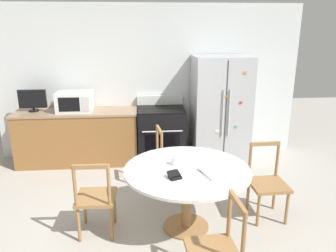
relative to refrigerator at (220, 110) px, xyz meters
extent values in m
plane|color=#B2ADA3|center=(-1.16, -2.21, -0.89)|extent=(14.00, 14.00, 0.00)
cube|color=silver|center=(-1.16, 0.44, 0.41)|extent=(5.20, 0.10, 2.60)
cube|color=#936033|center=(-2.38, 0.08, -0.46)|extent=(1.96, 0.62, 0.86)
cube|color=#997A5B|center=(-2.38, 0.08, -0.01)|extent=(1.99, 0.64, 0.03)
cube|color=#B2B5BA|center=(0.00, 0.00, 0.00)|extent=(0.91, 0.74, 1.78)
cube|color=#333333|center=(0.00, -0.38, 0.00)|extent=(0.01, 0.01, 1.71)
cylinder|color=silver|center=(-0.05, -0.39, 0.04)|extent=(0.02, 0.02, 0.75)
cylinder|color=silver|center=(0.05, -0.39, 0.04)|extent=(0.02, 0.02, 0.75)
cube|color=white|center=(-0.12, -0.38, -0.25)|extent=(0.06, 0.01, 0.05)
cube|color=orange|center=(-0.02, -0.38, 0.31)|extent=(0.05, 0.01, 0.04)
cube|color=#3FB259|center=(0.17, -0.38, -0.19)|extent=(0.04, 0.01, 0.03)
cube|color=red|center=(0.23, -0.38, 0.20)|extent=(0.05, 0.01, 0.04)
cube|color=orange|center=(0.26, -0.38, 0.66)|extent=(0.05, 0.01, 0.04)
cube|color=black|center=(-0.99, 0.05, -0.44)|extent=(0.78, 0.64, 0.90)
cube|color=black|center=(-0.99, -0.27, -0.53)|extent=(0.56, 0.01, 0.40)
cylinder|color=silver|center=(-0.99, -0.30, -0.26)|extent=(0.64, 0.02, 0.02)
cube|color=black|center=(-0.99, 0.05, 0.02)|extent=(0.78, 0.64, 0.02)
cube|color=white|center=(-0.99, 0.34, 0.11)|extent=(0.78, 0.06, 0.16)
cube|color=white|center=(-2.39, 0.06, 0.17)|extent=(0.56, 0.40, 0.32)
cube|color=black|center=(-2.44, -0.14, 0.17)|extent=(0.32, 0.01, 0.22)
cube|color=silver|center=(-2.19, -0.14, 0.17)|extent=(0.11, 0.01, 0.23)
cylinder|color=black|center=(-3.06, 0.11, 0.02)|extent=(0.16, 0.16, 0.02)
cylinder|color=black|center=(-3.06, 0.11, 0.05)|extent=(0.03, 0.03, 0.04)
cube|color=black|center=(-3.06, 0.11, 0.22)|extent=(0.44, 0.05, 0.30)
cylinder|color=white|center=(-0.83, -1.97, -0.17)|extent=(1.39, 1.39, 0.03)
cylinder|color=#9E7042|center=(-0.83, -1.97, -0.52)|extent=(0.11, 0.11, 0.68)
cylinder|color=#9E7042|center=(-0.83, -1.97, -0.88)|extent=(0.52, 0.52, 0.03)
cube|color=#9E7042|center=(-0.89, -0.97, -0.46)|extent=(0.47, 0.47, 0.04)
cylinder|color=#9E7042|center=(-0.74, -0.78, -0.68)|extent=(0.04, 0.04, 0.41)
cylinder|color=#9E7042|center=(-0.70, -1.12, -0.68)|extent=(0.04, 0.04, 0.41)
cylinder|color=#9E7042|center=(-1.08, -0.82, -0.68)|extent=(0.04, 0.04, 0.41)
cylinder|color=#9E7042|center=(-1.04, -1.17, -0.68)|extent=(0.04, 0.04, 0.41)
cylinder|color=#9E7042|center=(-1.10, -0.83, -0.21)|extent=(0.04, 0.04, 0.45)
cylinder|color=#9E7042|center=(-1.06, -1.17, -0.21)|extent=(0.04, 0.04, 0.45)
cube|color=#9E7042|center=(-1.08, -1.00, -0.01)|extent=(0.08, 0.35, 0.04)
cube|color=#9E7042|center=(0.16, -1.85, -0.46)|extent=(0.43, 0.43, 0.04)
cylinder|color=#9E7042|center=(0.34, -2.01, -0.68)|extent=(0.04, 0.04, 0.41)
cylinder|color=#9E7042|center=(-0.01, -2.02, -0.68)|extent=(0.04, 0.04, 0.41)
cylinder|color=#9E7042|center=(0.33, -1.67, -0.68)|extent=(0.04, 0.04, 0.41)
cylinder|color=#9E7042|center=(-0.02, -1.68, -0.68)|extent=(0.04, 0.04, 0.41)
cylinder|color=#9E7042|center=(0.33, -1.65, -0.21)|extent=(0.04, 0.04, 0.45)
cylinder|color=#9E7042|center=(-0.02, -1.66, -0.21)|extent=(0.04, 0.04, 0.45)
cube|color=#9E7042|center=(0.16, -1.66, -0.01)|extent=(0.35, 0.05, 0.04)
cube|color=#9E7042|center=(-0.76, -2.97, -0.46)|extent=(0.44, 0.44, 0.04)
cylinder|color=#9E7042|center=(-0.56, -3.14, -0.21)|extent=(0.04, 0.04, 0.45)
cylinder|color=#9E7042|center=(-0.58, -2.79, -0.21)|extent=(0.04, 0.04, 0.45)
cube|color=#9E7042|center=(-0.57, -2.96, -0.01)|extent=(0.06, 0.35, 0.04)
cube|color=#9E7042|center=(-1.84, -1.97, -0.46)|extent=(0.43, 0.43, 0.04)
cylinder|color=#9E7042|center=(-2.00, -1.79, -0.68)|extent=(0.04, 0.04, 0.41)
cylinder|color=#9E7042|center=(-1.66, -1.80, -0.68)|extent=(0.04, 0.04, 0.41)
cylinder|color=#9E7042|center=(-2.01, -2.14, -0.68)|extent=(0.04, 0.04, 0.41)
cylinder|color=#9E7042|center=(-1.67, -2.15, -0.68)|extent=(0.04, 0.04, 0.41)
cylinder|color=#9E7042|center=(-2.01, -2.15, -0.21)|extent=(0.04, 0.04, 0.45)
cylinder|color=#9E7042|center=(-1.67, -2.16, -0.21)|extent=(0.04, 0.04, 0.45)
cube|color=#9E7042|center=(-1.84, -2.16, -0.01)|extent=(0.35, 0.04, 0.04)
cylinder|color=silver|center=(-0.96, -1.86, -0.11)|extent=(0.08, 0.08, 0.08)
cylinder|color=#4C8C59|center=(-0.96, -1.86, -0.13)|extent=(0.07, 0.07, 0.05)
cube|color=black|center=(-0.99, -2.21, -0.14)|extent=(0.15, 0.13, 0.03)
cube|color=black|center=(-1.00, -2.18, -0.11)|extent=(0.15, 0.14, 0.06)
cube|color=white|center=(-0.58, -2.12, -0.15)|extent=(0.26, 0.33, 0.01)
cube|color=beige|center=(-0.58, -2.12, -0.14)|extent=(0.28, 0.34, 0.01)
cube|color=silver|center=(-0.58, -2.12, -0.13)|extent=(0.30, 0.35, 0.01)
camera|label=1|loc=(-1.32, -5.23, 1.34)|focal=35.00mm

